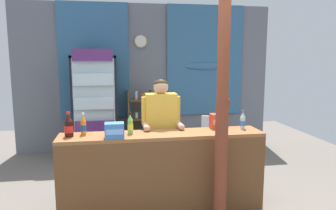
% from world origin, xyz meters
% --- Properties ---
extents(ground_plane, '(7.90, 7.90, 0.00)m').
position_xyz_m(ground_plane, '(0.00, 1.22, 0.00)').
color(ground_plane, slate).
extents(back_wall_curtained, '(5.03, 0.22, 2.86)m').
position_xyz_m(back_wall_curtained, '(0.03, 3.09, 1.48)').
color(back_wall_curtained, slate).
rests_on(back_wall_curtained, ground).
extents(stall_counter, '(2.42, 0.44, 0.95)m').
position_xyz_m(stall_counter, '(-0.09, 0.29, 0.56)').
color(stall_counter, '#935B33').
rests_on(stall_counter, ground).
extents(timber_post, '(0.16, 0.14, 2.74)m').
position_xyz_m(timber_post, '(0.50, -0.01, 1.31)').
color(timber_post, brown).
rests_on(timber_post, ground).
extents(drink_fridge, '(0.78, 0.73, 1.98)m').
position_xyz_m(drink_fridge, '(-0.98, 2.52, 1.09)').
color(drink_fridge, black).
rests_on(drink_fridge, ground).
extents(bottle_shelf_rack, '(0.48, 0.28, 1.21)m').
position_xyz_m(bottle_shelf_rack, '(-0.16, 2.79, 0.63)').
color(bottle_shelf_rack, brown).
rests_on(bottle_shelf_rack, ground).
extents(plastic_lawn_chair, '(0.60, 0.60, 0.86)m').
position_xyz_m(plastic_lawn_chair, '(1.07, 1.91, 0.49)').
color(plastic_lawn_chair, silver).
rests_on(plastic_lawn_chair, ground).
extents(shopkeeper, '(0.51, 0.42, 1.56)m').
position_xyz_m(shopkeeper, '(-0.05, 0.77, 0.98)').
color(shopkeeper, '#28282D').
rests_on(shopkeeper, ground).
extents(soda_bottle_cola, '(0.10, 0.10, 0.28)m').
position_xyz_m(soda_bottle_cola, '(-1.16, 0.40, 1.07)').
color(soda_bottle_cola, black).
rests_on(soda_bottle_cola, stall_counter).
extents(soda_bottle_water, '(0.06, 0.06, 0.24)m').
position_xyz_m(soda_bottle_water, '(0.94, 0.45, 1.05)').
color(soda_bottle_water, silver).
rests_on(soda_bottle_water, stall_counter).
extents(soda_bottle_orange_soda, '(0.07, 0.07, 0.26)m').
position_xyz_m(soda_bottle_orange_soda, '(-1.01, 0.47, 1.06)').
color(soda_bottle_orange_soda, orange).
rests_on(soda_bottle_orange_soda, stall_counter).
extents(soda_bottle_lime_soda, '(0.07, 0.07, 0.26)m').
position_xyz_m(soda_bottle_lime_soda, '(-0.47, 0.43, 1.06)').
color(soda_bottle_lime_soda, '#75C64C').
rests_on(soda_bottle_lime_soda, stall_counter).
extents(snack_box_crackers, '(0.18, 0.14, 0.18)m').
position_xyz_m(snack_box_crackers, '(0.64, 0.54, 1.04)').
color(snack_box_crackers, '#E5422D').
rests_on(snack_box_crackers, stall_counter).
extents(snack_box_biscuit, '(0.21, 0.16, 0.17)m').
position_xyz_m(snack_box_biscuit, '(-0.65, 0.25, 1.04)').
color(snack_box_biscuit, '#3D75B7').
rests_on(snack_box_biscuit, stall_counter).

